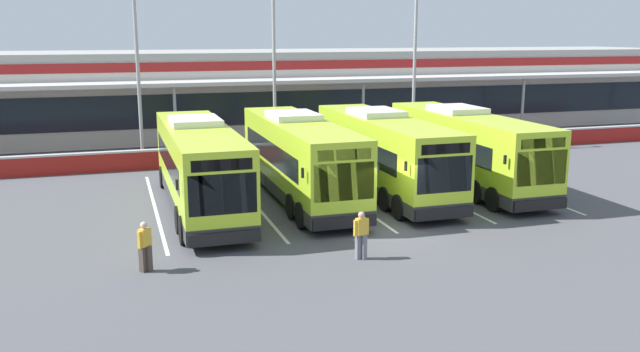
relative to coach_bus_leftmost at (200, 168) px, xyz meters
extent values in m
plane|color=#4C4C51|center=(6.54, -5.24, -1.79)|extent=(200.00, 200.00, 0.00)
cube|color=beige|center=(6.54, 21.76, 0.96)|extent=(70.00, 10.00, 5.50)
cube|color=#19232D|center=(6.54, 16.74, 0.51)|extent=(66.00, 0.08, 2.20)
cube|color=maroon|center=(6.54, 16.73, 3.36)|extent=(68.00, 0.08, 0.60)
cube|color=beige|center=(6.54, 15.26, 2.41)|extent=(67.00, 3.00, 0.24)
cube|color=gray|center=(6.54, 21.76, 3.96)|extent=(70.00, 10.00, 0.50)
cylinder|color=#999999|center=(0.34, 14.06, 0.31)|extent=(0.20, 0.20, 4.20)
cylinder|color=#999999|center=(12.74, 14.06, 0.31)|extent=(0.20, 0.20, 4.20)
cylinder|color=#999999|center=(25.14, 14.06, 0.31)|extent=(0.20, 0.20, 4.20)
cube|color=maroon|center=(6.54, 9.26, -1.29)|extent=(60.00, 0.36, 1.00)
cube|color=#B2B2B2|center=(6.54, 9.26, -0.74)|extent=(60.00, 0.40, 0.10)
cube|color=#B7DB2D|center=(0.00, -0.04, 0.12)|extent=(2.56, 12.00, 3.19)
cube|color=#333333|center=(0.00, -0.04, -1.19)|extent=(2.58, 12.02, 0.56)
cube|color=black|center=(0.00, 0.36, 0.36)|extent=(2.59, 9.60, 0.96)
cube|color=black|center=(0.00, -5.99, 0.26)|extent=(2.31, 0.10, 1.40)
cube|color=black|center=(0.00, -6.00, 1.26)|extent=(2.05, 0.08, 0.40)
cube|color=silver|center=(0.00, 0.96, 1.85)|extent=(2.05, 2.80, 0.28)
cube|color=black|center=(0.00, -6.10, -1.24)|extent=(2.45, 0.16, 0.44)
cube|color=black|center=(1.46, -5.64, 0.61)|extent=(0.08, 0.12, 0.36)
cube|color=black|center=(-1.45, -5.64, 0.61)|extent=(0.08, 0.12, 0.36)
cylinder|color=black|center=(1.19, 4.56, -1.27)|extent=(0.32, 1.04, 1.04)
cylinder|color=black|center=(-1.20, 4.56, -1.27)|extent=(0.32, 1.04, 1.04)
cylinder|color=black|center=(1.20, -3.24, -1.27)|extent=(0.32, 1.04, 1.04)
cylinder|color=black|center=(-1.19, -3.24, -1.27)|extent=(0.32, 1.04, 1.04)
cylinder|color=black|center=(1.20, -4.64, -1.27)|extent=(0.32, 1.04, 1.04)
cylinder|color=black|center=(-1.19, -4.64, -1.27)|extent=(0.32, 1.04, 1.04)
cube|color=#B7DB2D|center=(4.50, 0.54, 0.12)|extent=(2.56, 12.00, 3.19)
cube|color=#333333|center=(4.50, 0.54, -1.19)|extent=(2.58, 12.02, 0.56)
cube|color=black|center=(4.50, 0.94, 0.36)|extent=(2.59, 9.60, 0.96)
cube|color=black|center=(4.50, -5.41, 0.26)|extent=(2.31, 0.10, 1.40)
cube|color=black|center=(4.50, -5.42, 1.26)|extent=(2.05, 0.08, 0.40)
cube|color=silver|center=(4.50, 1.54, 1.85)|extent=(2.05, 2.80, 0.28)
cube|color=black|center=(4.50, -5.52, -1.24)|extent=(2.45, 0.16, 0.44)
cube|color=black|center=(5.96, -5.06, 0.61)|extent=(0.08, 0.12, 0.36)
cube|color=black|center=(3.05, -5.07, 0.61)|extent=(0.08, 0.12, 0.36)
cylinder|color=black|center=(5.69, 5.14, -1.27)|extent=(0.32, 1.04, 1.04)
cylinder|color=black|center=(3.30, 5.14, -1.27)|extent=(0.32, 1.04, 1.04)
cylinder|color=black|center=(5.70, -2.66, -1.27)|extent=(0.32, 1.04, 1.04)
cylinder|color=black|center=(3.31, -2.66, -1.27)|extent=(0.32, 1.04, 1.04)
cylinder|color=black|center=(5.70, -4.06, -1.27)|extent=(0.32, 1.04, 1.04)
cylinder|color=black|center=(3.31, -4.06, -1.27)|extent=(0.32, 1.04, 1.04)
cube|color=#B7DB2D|center=(8.56, 0.55, 0.12)|extent=(2.56, 12.00, 3.19)
cube|color=#333333|center=(8.56, 0.55, -1.19)|extent=(2.58, 12.02, 0.56)
cube|color=black|center=(8.56, 0.95, 0.36)|extent=(2.59, 9.60, 0.96)
cube|color=black|center=(8.56, -5.40, 0.26)|extent=(2.31, 0.10, 1.40)
cube|color=black|center=(8.56, -5.41, 1.26)|extent=(2.05, 0.08, 0.40)
cube|color=silver|center=(8.56, 1.55, 1.85)|extent=(2.05, 2.80, 0.28)
cube|color=black|center=(8.56, -5.51, -1.24)|extent=(2.45, 0.16, 0.44)
cube|color=black|center=(10.02, -5.05, 0.61)|extent=(0.08, 0.12, 0.36)
cube|color=black|center=(7.11, -5.05, 0.61)|extent=(0.08, 0.12, 0.36)
cylinder|color=black|center=(9.75, 5.15, -1.27)|extent=(0.32, 1.04, 1.04)
cylinder|color=black|center=(7.36, 5.15, -1.27)|extent=(0.32, 1.04, 1.04)
cylinder|color=black|center=(9.76, -2.65, -1.27)|extent=(0.32, 1.04, 1.04)
cylinder|color=black|center=(7.37, -2.65, -1.27)|extent=(0.32, 1.04, 1.04)
cylinder|color=black|center=(9.76, -4.05, -1.27)|extent=(0.32, 1.04, 1.04)
cylinder|color=black|center=(7.37, -4.05, -1.27)|extent=(0.32, 1.04, 1.04)
cube|color=#B7DB2D|center=(12.86, 0.56, 0.12)|extent=(2.56, 12.00, 3.19)
cube|color=#333333|center=(12.86, 0.56, -1.19)|extent=(2.58, 12.02, 0.56)
cube|color=black|center=(12.86, 0.96, 0.36)|extent=(2.59, 9.60, 0.96)
cube|color=black|center=(12.86, -5.39, 0.26)|extent=(2.31, 0.10, 1.40)
cube|color=black|center=(12.86, -5.40, 1.26)|extent=(2.05, 0.08, 0.40)
cube|color=silver|center=(12.86, 1.56, 1.85)|extent=(2.05, 2.80, 0.28)
cube|color=black|center=(12.86, -5.50, -1.24)|extent=(2.45, 0.16, 0.44)
cube|color=black|center=(14.32, -5.04, 0.61)|extent=(0.08, 0.12, 0.36)
cube|color=black|center=(11.41, -5.04, 0.61)|extent=(0.08, 0.12, 0.36)
cylinder|color=black|center=(14.05, 5.16, -1.27)|extent=(0.32, 1.04, 1.04)
cylinder|color=black|center=(11.66, 5.16, -1.27)|extent=(0.32, 1.04, 1.04)
cylinder|color=black|center=(14.06, -2.64, -1.27)|extent=(0.32, 1.04, 1.04)
cylinder|color=black|center=(11.67, -2.64, -1.27)|extent=(0.32, 1.04, 1.04)
cylinder|color=black|center=(14.06, -4.04, -1.27)|extent=(0.32, 1.04, 1.04)
cylinder|color=black|center=(11.67, -4.04, -1.27)|extent=(0.32, 1.04, 1.04)
cube|color=silver|center=(-1.86, 0.76, -1.78)|extent=(0.14, 13.00, 0.01)
cube|color=silver|center=(2.34, 0.76, -1.78)|extent=(0.14, 13.00, 0.01)
cube|color=silver|center=(6.54, 0.76, -1.78)|extent=(0.14, 13.00, 0.01)
cube|color=silver|center=(10.74, 0.76, -1.78)|extent=(0.14, 13.00, 0.01)
cube|color=silver|center=(14.94, 0.76, -1.78)|extent=(0.14, 13.00, 0.01)
cube|color=slate|center=(4.12, -7.93, -1.37)|extent=(0.16, 0.20, 0.84)
cube|color=slate|center=(4.30, -8.03, -1.37)|extent=(0.16, 0.20, 0.84)
cube|color=gold|center=(4.21, -7.98, -0.67)|extent=(0.37, 0.27, 0.56)
cube|color=gold|center=(3.99, -8.01, -0.69)|extent=(0.10, 0.11, 0.54)
cube|color=gold|center=(4.43, -7.95, -0.69)|extent=(0.10, 0.11, 0.54)
sphere|color=tan|center=(4.21, -7.98, -0.28)|extent=(0.22, 0.22, 0.22)
cube|color=#4C4238|center=(-2.74, -7.08, -1.37)|extent=(0.23, 0.23, 0.84)
cube|color=#4C4238|center=(-2.54, -7.05, -1.37)|extent=(0.23, 0.23, 0.84)
cube|color=gold|center=(-2.64, -7.07, -0.67)|extent=(0.40, 0.40, 0.56)
cube|color=gold|center=(-2.80, -7.22, -0.69)|extent=(0.13, 0.13, 0.54)
cube|color=gold|center=(-2.48, -6.91, -0.69)|extent=(0.13, 0.13, 0.54)
sphere|color=#DBB293|center=(-2.64, -7.07, -0.28)|extent=(0.22, 0.22, 0.22)
cylinder|color=#9E9EA3|center=(-1.84, 11.20, 3.71)|extent=(0.20, 0.20, 11.00)
cylinder|color=#9E9EA3|center=(5.97, 11.23, 3.71)|extent=(0.20, 0.20, 11.00)
cylinder|color=#9E9EA3|center=(14.93, 10.90, 3.71)|extent=(0.20, 0.20, 11.00)
camera|label=1|loc=(-3.34, -27.52, 5.56)|focal=37.30mm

